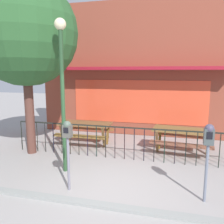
# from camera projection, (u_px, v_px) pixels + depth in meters

# --- Properties ---
(ground) EXTENTS (40.00, 40.00, 0.00)m
(ground) POSITION_uv_depth(u_px,v_px,m) (108.00, 188.00, 5.12)
(ground) COLOR #9A9592
(pub_storefront) EXTENTS (8.12, 1.26, 5.22)m
(pub_storefront) POSITION_uv_depth(u_px,v_px,m) (139.00, 70.00, 9.22)
(pub_storefront) COLOR #4C2815
(pub_storefront) RESTS_ON ground
(patio_fence_front) EXTENTS (6.84, 0.04, 0.97)m
(patio_fence_front) POSITION_uv_depth(u_px,v_px,m) (125.00, 137.00, 6.73)
(patio_fence_front) COLOR black
(patio_fence_front) RESTS_ON ground
(picnic_table_left) EXTENTS (1.82, 1.39, 0.79)m
(picnic_table_left) POSITION_uv_depth(u_px,v_px,m) (85.00, 127.00, 8.14)
(picnic_table_left) COLOR brown
(picnic_table_left) RESTS_ON ground
(picnic_table_right) EXTENTS (1.95, 1.56, 0.79)m
(picnic_table_right) POSITION_uv_depth(u_px,v_px,m) (183.00, 134.00, 7.24)
(picnic_table_right) COLOR brown
(picnic_table_right) RESTS_ON ground
(parking_meter_near) EXTENTS (0.18, 0.17, 1.53)m
(parking_meter_near) POSITION_uv_depth(u_px,v_px,m) (68.00, 137.00, 4.86)
(parking_meter_near) COLOR slate
(parking_meter_near) RESTS_ON ground
(parking_meter_far) EXTENTS (0.18, 0.17, 1.57)m
(parking_meter_far) POSITION_uv_depth(u_px,v_px,m) (208.00, 143.00, 4.40)
(parking_meter_far) COLOR slate
(parking_meter_far) RESTS_ON ground
(street_tree) EXTENTS (3.10, 3.10, 5.19)m
(street_tree) POSITION_uv_depth(u_px,v_px,m) (25.00, 33.00, 6.77)
(street_tree) COLOR #533028
(street_tree) RESTS_ON ground
(street_lamp) EXTENTS (0.28, 0.28, 3.76)m
(street_lamp) POSITION_uv_depth(u_px,v_px,m) (62.00, 74.00, 5.61)
(street_lamp) COLOR #264628
(street_lamp) RESTS_ON ground
(curb_edge) EXTENTS (11.36, 0.20, 0.11)m
(curb_edge) POSITION_uv_depth(u_px,v_px,m) (99.00, 206.00, 4.45)
(curb_edge) COLOR gray
(curb_edge) RESTS_ON ground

